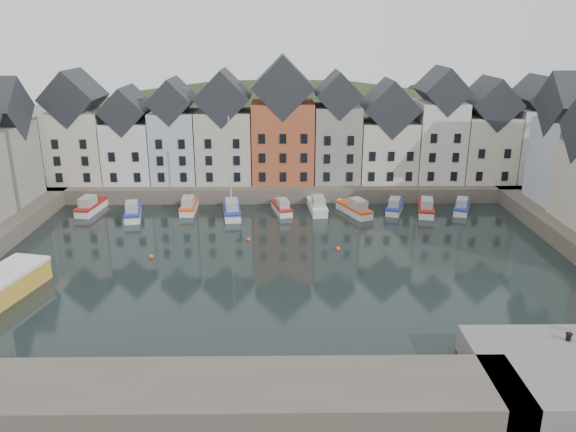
{
  "coord_description": "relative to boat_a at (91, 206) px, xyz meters",
  "views": [
    {
      "loc": [
        -0.21,
        -52.08,
        23.1
      ],
      "look_at": [
        0.53,
        6.0,
        3.64
      ],
      "focal_mm": 35.0,
      "sensor_mm": 36.0,
      "label": 1
    }
  ],
  "objects": [
    {
      "name": "hillside",
      "position": [
        25.43,
        37.02,
        -18.71
      ],
      "size": [
        153.6,
        70.4,
        64.0
      ],
      "color": "#233319",
      "rests_on": "ground"
    },
    {
      "name": "boat_h",
      "position": [
        40.28,
        -0.38,
        -0.09
      ],
      "size": [
        3.52,
        6.04,
        2.21
      ],
      "rotation": [
        0.0,
        0.0,
        -0.32
      ],
      "color": "silver",
      "rests_on": "ground"
    },
    {
      "name": "boat_b",
      "position": [
        6.12,
        -2.43,
        -0.01
      ],
      "size": [
        3.3,
        6.73,
        2.48
      ],
      "rotation": [
        0.0,
        0.0,
        0.21
      ],
      "color": "silver",
      "rests_on": "ground"
    },
    {
      "name": "boat_a",
      "position": [
        0.0,
        0.0,
        0.0
      ],
      "size": [
        2.78,
        6.75,
        2.52
      ],
      "rotation": [
        0.0,
        0.0,
        -0.12
      ],
      "color": "silver",
      "rests_on": "ground"
    },
    {
      "name": "boat_f",
      "position": [
        29.99,
        -0.25,
        -0.01
      ],
      "size": [
        2.54,
        6.65,
        2.5
      ],
      "rotation": [
        0.0,
        0.0,
        0.08
      ],
      "color": "silver",
      "rests_on": "ground"
    },
    {
      "name": "mooring_buoys",
      "position": [
        21.41,
        -13.65,
        -0.6
      ],
      "size": [
        20.5,
        5.5,
        0.5
      ],
      "color": "#E24B1A",
      "rests_on": "ground"
    },
    {
      "name": "boat_g",
      "position": [
        34.82,
        -1.56,
        -0.02
      ],
      "size": [
        4.42,
        6.68,
        2.47
      ],
      "rotation": [
        0.0,
        0.0,
        0.42
      ],
      "color": "silver",
      "rests_on": "ground"
    },
    {
      "name": "boat_c",
      "position": [
        12.93,
        0.14,
        -0.05
      ],
      "size": [
        2.06,
        6.2,
        2.36
      ],
      "rotation": [
        0.0,
        0.0,
        0.03
      ],
      "color": "silver",
      "rests_on": "ground"
    },
    {
      "name": "mooring_bollard",
      "position": [
        45.63,
        -36.25,
        1.56
      ],
      "size": [
        0.48,
        0.48,
        0.56
      ],
      "color": "black",
      "rests_on": "near_quay"
    },
    {
      "name": "ground",
      "position": [
        25.41,
        -18.98,
        -0.75
      ],
      "size": [
        260.0,
        260.0,
        0.0
      ],
      "primitive_type": "plane",
      "color": "black",
      "rests_on": "ground"
    },
    {
      "name": "boat_i",
      "position": [
        44.23,
        -1.22,
        -0.02
      ],
      "size": [
        3.32,
        6.65,
        2.45
      ],
      "rotation": [
        0.0,
        0.0,
        -0.22
      ],
      "color": "silver",
      "rests_on": "ground"
    },
    {
      "name": "boat_e",
      "position": [
        25.28,
        -0.52,
        -0.11
      ],
      "size": [
        2.99,
        5.87,
        2.16
      ],
      "rotation": [
        0.0,
        0.0,
        0.23
      ],
      "color": "silver",
      "rests_on": "ground"
    },
    {
      "name": "boat_d",
      "position": [
        18.79,
        -1.93,
        0.09
      ],
      "size": [
        2.99,
        6.98,
        12.93
      ],
      "rotation": [
        0.0,
        0.0,
        0.13
      ],
      "color": "silver",
      "rests_on": "ground"
    },
    {
      "name": "boat_j",
      "position": [
        49.16,
        -0.6,
        -0.09
      ],
      "size": [
        3.83,
        6.06,
        2.23
      ],
      "rotation": [
        0.0,
        0.0,
        -0.38
      ],
      "color": "silver",
      "rests_on": "ground"
    },
    {
      "name": "far_quay",
      "position": [
        25.41,
        11.02,
        0.25
      ],
      "size": [
        90.0,
        16.0,
        2.0
      ],
      "primitive_type": "cube",
      "color": "#544D40",
      "rests_on": "ground"
    },
    {
      "name": "far_terrace",
      "position": [
        28.63,
        9.02,
        8.13
      ],
      "size": [
        72.37,
        8.16,
        17.78
      ],
      "color": "beige",
      "rests_on": "far_quay"
    },
    {
      "name": "near_wall",
      "position": [
        15.41,
        -40.98,
        0.25
      ],
      "size": [
        50.0,
        6.0,
        2.0
      ],
      "primitive_type": "cube",
      "color": "#544D40",
      "rests_on": "ground"
    }
  ]
}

